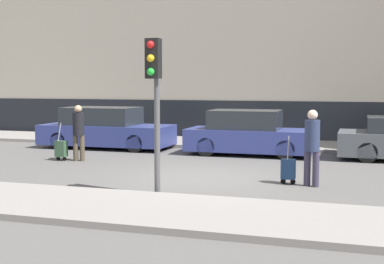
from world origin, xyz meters
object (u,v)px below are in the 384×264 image
(pedestrian_right, at_px, (312,143))
(trolley_right, at_px, (288,169))
(parked_car_1, at_px, (249,134))
(pedestrian_left, at_px, (79,129))
(parked_car_0, at_px, (105,129))
(trolley_left, at_px, (61,149))
(traffic_light, at_px, (155,84))

(pedestrian_right, bearing_deg, trolley_right, -179.94)
(parked_car_1, bearing_deg, pedestrian_left, -147.78)
(pedestrian_right, bearing_deg, parked_car_1, 130.13)
(parked_car_0, height_order, parked_car_1, parked_car_0)
(trolley_left, relative_size, pedestrian_right, 0.66)
(trolley_left, bearing_deg, trolley_right, -13.82)
(parked_car_1, relative_size, trolley_right, 3.63)
(parked_car_1, height_order, pedestrian_left, pedestrian_left)
(parked_car_0, bearing_deg, pedestrian_right, -33.42)
(parked_car_0, bearing_deg, traffic_light, -56.47)
(parked_car_1, bearing_deg, parked_car_0, 177.41)
(trolley_right, bearing_deg, parked_car_1, 111.86)
(trolley_right, bearing_deg, pedestrian_left, 164.20)
(trolley_left, relative_size, traffic_light, 0.36)
(trolley_right, bearing_deg, trolley_left, 166.18)
(parked_car_0, bearing_deg, pedestrian_left, -77.46)
(trolley_left, bearing_deg, pedestrian_right, -13.79)
(parked_car_1, xyz_separation_m, pedestrian_left, (-4.56, -2.88, 0.27))
(parked_car_0, height_order, trolley_right, parked_car_0)
(traffic_light, bearing_deg, pedestrian_left, 135.17)
(traffic_light, bearing_deg, parked_car_0, 123.53)
(parked_car_1, xyz_separation_m, traffic_light, (-0.55, -6.87, 1.63))
(pedestrian_left, bearing_deg, trolley_right, -26.76)
(pedestrian_left, distance_m, pedestrian_right, 7.25)
(pedestrian_left, xyz_separation_m, trolley_left, (-0.54, -0.11, -0.59))
(pedestrian_right, height_order, trolley_right, pedestrian_right)
(parked_car_1, height_order, traffic_light, traffic_light)
(pedestrian_left, height_order, trolley_right, pedestrian_left)
(parked_car_1, distance_m, pedestrian_left, 5.40)
(pedestrian_right, bearing_deg, traffic_light, -132.00)
(trolley_left, bearing_deg, parked_car_1, 30.30)
(pedestrian_left, relative_size, trolley_left, 1.46)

